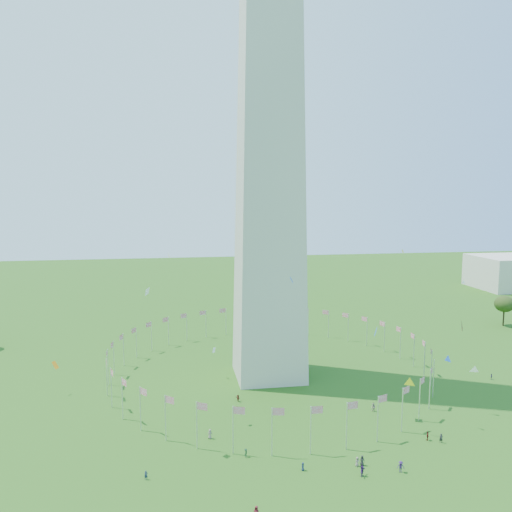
% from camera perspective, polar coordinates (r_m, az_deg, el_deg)
% --- Properties ---
extents(ground, '(600.00, 600.00, 0.00)m').
position_cam_1_polar(ground, '(88.62, 8.14, -24.60)').
color(ground, '#204C11').
rests_on(ground, ground).
extents(washington_monument, '(16.80, 16.80, 169.00)m').
position_cam_1_polar(washington_monument, '(129.78, 1.58, 24.10)').
color(washington_monument, beige).
rests_on(washington_monument, ground).
extents(flag_ring, '(80.24, 80.24, 9.00)m').
position_cam_1_polar(flag_ring, '(130.91, 1.46, -11.63)').
color(flag_ring, silver).
rests_on(flag_ring, ground).
extents(crowd, '(86.26, 77.78, 2.03)m').
position_cam_1_polar(crowd, '(92.93, 11.61, -22.44)').
color(crowd, slate).
rests_on(crowd, ground).
extents(kites_aloft, '(110.94, 70.92, 26.86)m').
position_cam_1_polar(kites_aloft, '(104.59, 13.80, -8.52)').
color(kites_aloft, yellow).
rests_on(kites_aloft, ground).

